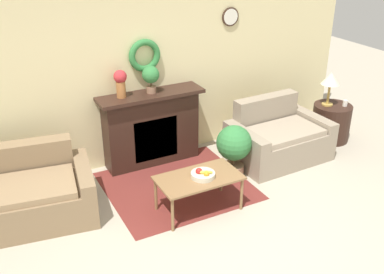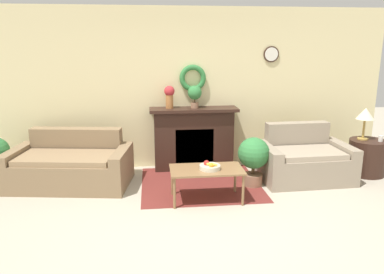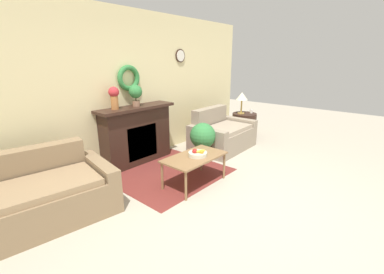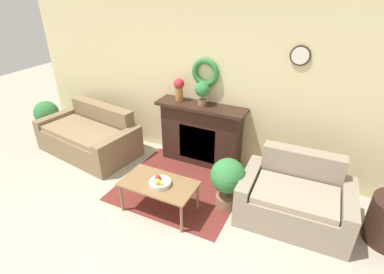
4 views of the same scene
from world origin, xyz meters
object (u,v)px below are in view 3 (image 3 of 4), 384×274
(coffee_table, at_px, (195,159))
(vase_on_mantel_left, at_px, (114,96))
(fireplace, at_px, (137,135))
(table_lamp, at_px, (242,97))
(side_table_by_loveseat, at_px, (244,125))
(couch_left, at_px, (33,198))
(loveseat_right, at_px, (222,135))
(fruit_bowl, at_px, (198,154))
(potted_plant_floor_by_loveseat, at_px, (203,138))
(potted_plant_on_mantel, at_px, (136,93))
(mug, at_px, (251,111))

(coffee_table, distance_m, vase_on_mantel_left, 1.68)
(fireplace, distance_m, table_lamp, 2.82)
(fireplace, bearing_deg, table_lamp, -11.70)
(fireplace, height_order, side_table_by_loveseat, fireplace)
(couch_left, xyz_separation_m, table_lamp, (4.68, -0.01, 0.69))
(loveseat_right, distance_m, coffee_table, 1.78)
(couch_left, relative_size, fruit_bowl, 6.63)
(table_lamp, bearing_deg, loveseat_right, -171.16)
(vase_on_mantel_left, relative_size, potted_plant_floor_by_loveseat, 0.50)
(vase_on_mantel_left, xyz_separation_m, potted_plant_on_mantel, (0.42, -0.02, 0.02))
(fireplace, distance_m, side_table_by_loveseat, 2.88)
(couch_left, bearing_deg, side_table_by_loveseat, 7.68)
(fruit_bowl, bearing_deg, potted_plant_on_mantel, 91.62)
(mug, bearing_deg, loveseat_right, -179.94)
(fireplace, height_order, mug, fireplace)
(couch_left, xyz_separation_m, mug, (4.88, -0.17, 0.33))
(loveseat_right, bearing_deg, side_table_by_loveseat, 3.38)
(fruit_bowl, relative_size, potted_plant_on_mantel, 0.76)
(coffee_table, bearing_deg, fruit_bowl, -38.64)
(table_lamp, bearing_deg, vase_on_mantel_left, 169.67)
(fruit_bowl, relative_size, vase_on_mantel_left, 0.77)
(fireplace, height_order, loveseat_right, fireplace)
(coffee_table, bearing_deg, fireplace, 90.76)
(loveseat_right, bearing_deg, table_lamp, 6.91)
(fireplace, distance_m, mug, 3.02)
(fireplace, bearing_deg, coffee_table, -89.24)
(potted_plant_floor_by_loveseat, bearing_deg, loveseat_right, 11.25)
(vase_on_mantel_left, height_order, potted_plant_on_mantel, potted_plant_on_mantel)
(fireplace, height_order, coffee_table, fireplace)
(couch_left, xyz_separation_m, coffee_table, (1.97, -0.82, 0.11))
(coffee_table, distance_m, potted_plant_on_mantel, 1.62)
(side_table_by_loveseat, relative_size, vase_on_mantel_left, 1.59)
(table_lamp, relative_size, mug, 5.40)
(couch_left, bearing_deg, loveseat_right, 5.78)
(loveseat_right, height_order, vase_on_mantel_left, vase_on_mantel_left)
(side_table_by_loveseat, distance_m, vase_on_mantel_left, 3.41)
(mug, bearing_deg, side_table_by_loveseat, 142.13)
(fruit_bowl, bearing_deg, couch_left, 157.08)
(couch_left, bearing_deg, fruit_bowl, -14.44)
(loveseat_right, xyz_separation_m, side_table_by_loveseat, (1.13, 0.10, -0.01))
(potted_plant_on_mantel, bearing_deg, loveseat_right, -23.31)
(table_lamp, height_order, potted_plant_on_mantel, potted_plant_on_mantel)
(coffee_table, distance_m, fruit_bowl, 0.10)
(side_table_by_loveseat, height_order, mug, mug)
(side_table_by_loveseat, xyz_separation_m, mug, (0.13, -0.10, 0.34))
(mug, bearing_deg, couch_left, 178.01)
(potted_plant_on_mantel, bearing_deg, couch_left, -164.59)
(table_lamp, bearing_deg, potted_plant_on_mantel, 168.53)
(couch_left, distance_m, mug, 4.90)
(couch_left, xyz_separation_m, vase_on_mantel_left, (1.55, 0.56, 0.98))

